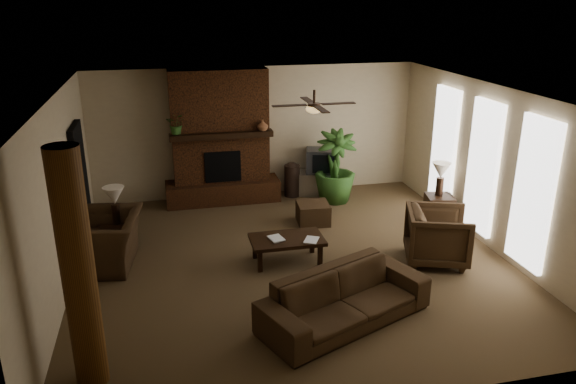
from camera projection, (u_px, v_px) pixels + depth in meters
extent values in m
plane|color=brown|center=(293.00, 262.00, 9.22)|extent=(7.00, 7.00, 0.00)
plane|color=silver|center=(294.00, 94.00, 8.28)|extent=(7.00, 7.00, 0.00)
plane|color=#C5B28F|center=(256.00, 132.00, 11.96)|extent=(7.00, 0.00, 7.00)
plane|color=#C5B28F|center=(375.00, 292.00, 5.54)|extent=(7.00, 0.00, 7.00)
plane|color=#C5B28F|center=(59.00, 200.00, 8.01)|extent=(0.00, 7.00, 7.00)
plane|color=#C5B28F|center=(492.00, 168.00, 9.48)|extent=(0.00, 7.00, 7.00)
cube|color=#562D17|center=(220.00, 137.00, 11.56)|extent=(2.00, 0.50, 2.80)
cube|color=#562D17|center=(223.00, 191.00, 11.87)|extent=(2.40, 0.70, 0.45)
cube|color=black|center=(223.00, 167.00, 11.52)|extent=(0.75, 0.04, 0.65)
cube|color=black|center=(222.00, 135.00, 11.27)|extent=(2.10, 0.28, 0.12)
cube|color=white|center=(444.00, 147.00, 10.96)|extent=(0.08, 0.85, 2.35)
cube|color=white|center=(483.00, 167.00, 9.67)|extent=(0.08, 0.85, 2.35)
cube|color=white|center=(533.00, 194.00, 8.39)|extent=(0.08, 0.85, 2.35)
cylinder|color=brown|center=(78.00, 272.00, 5.92)|extent=(0.36, 0.36, 2.80)
cube|color=black|center=(81.00, 183.00, 9.79)|extent=(0.10, 1.00, 2.10)
cylinder|color=#322016|center=(314.00, 97.00, 8.68)|extent=(0.04, 0.04, 0.24)
cylinder|color=#322016|center=(314.00, 105.00, 8.72)|extent=(0.20, 0.20, 0.06)
ellipsoid|color=#F2BF72|center=(314.00, 109.00, 8.74)|extent=(0.26, 0.26, 0.14)
cube|color=black|center=(338.00, 103.00, 8.80)|extent=(0.55, 0.12, 0.01)
cube|color=black|center=(289.00, 106.00, 8.63)|extent=(0.55, 0.12, 0.01)
cube|color=black|center=(308.00, 100.00, 9.08)|extent=(0.12, 0.55, 0.01)
cube|color=black|center=(321.00, 109.00, 8.35)|extent=(0.12, 0.55, 0.01)
imported|color=#402D1B|center=(345.00, 290.00, 7.40)|extent=(2.48, 1.59, 0.94)
imported|color=#402D1B|center=(103.00, 233.00, 8.95)|extent=(1.01, 1.40, 1.14)
imported|color=#402D1B|center=(438.00, 233.00, 9.09)|extent=(1.18, 1.22, 1.00)
cube|color=black|center=(287.00, 240.00, 9.10)|extent=(1.20, 0.70, 0.06)
cube|color=black|center=(260.00, 261.00, 8.84)|extent=(0.07, 0.07, 0.37)
cube|color=black|center=(320.00, 255.00, 9.05)|extent=(0.07, 0.07, 0.37)
cube|color=black|center=(255.00, 248.00, 9.30)|extent=(0.07, 0.07, 0.37)
cube|color=black|center=(312.00, 242.00, 9.51)|extent=(0.07, 0.07, 0.37)
cube|color=#402D1B|center=(313.00, 213.00, 10.74)|extent=(0.65, 0.65, 0.40)
cube|color=silver|center=(318.00, 183.00, 12.30)|extent=(0.96, 0.72, 0.50)
cube|color=#393A3C|center=(321.00, 161.00, 12.14)|extent=(0.76, 0.66, 0.52)
cube|color=black|center=(325.00, 164.00, 11.90)|extent=(0.51, 0.17, 0.40)
cylinder|color=#2E2019|center=(292.00, 181.00, 12.14)|extent=(0.34, 0.34, 0.70)
sphere|color=#2E2019|center=(292.00, 170.00, 12.06)|extent=(0.34, 0.34, 0.34)
imported|color=#345D25|center=(335.00, 182.00, 11.81)|extent=(0.97, 1.59, 0.86)
cube|color=black|center=(116.00, 240.00, 9.40)|extent=(0.56, 0.56, 0.55)
cylinder|color=#322016|center=(116.00, 214.00, 9.31)|extent=(0.18, 0.18, 0.35)
cone|color=white|center=(114.00, 196.00, 9.20)|extent=(0.45, 0.45, 0.30)
cube|color=black|center=(439.00, 209.00, 10.73)|extent=(0.60, 0.60, 0.55)
cylinder|color=#322016|center=(440.00, 186.00, 10.63)|extent=(0.16, 0.16, 0.35)
cone|color=white|center=(441.00, 170.00, 10.52)|extent=(0.41, 0.41, 0.30)
imported|color=#345D25|center=(177.00, 126.00, 11.05)|extent=(0.49, 0.52, 0.33)
imported|color=brown|center=(263.00, 126.00, 11.34)|extent=(0.26, 0.27, 0.22)
imported|color=#999999|center=(270.00, 232.00, 8.95)|extent=(0.22, 0.08, 0.29)
imported|color=#999999|center=(305.00, 232.00, 8.96)|extent=(0.20, 0.12, 0.29)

